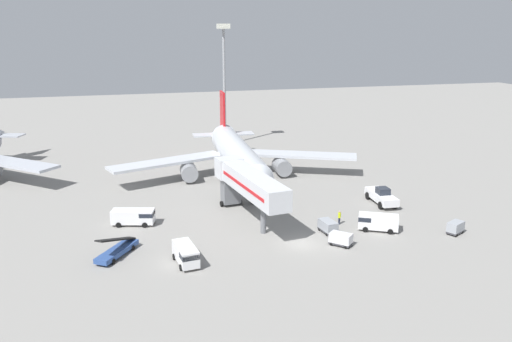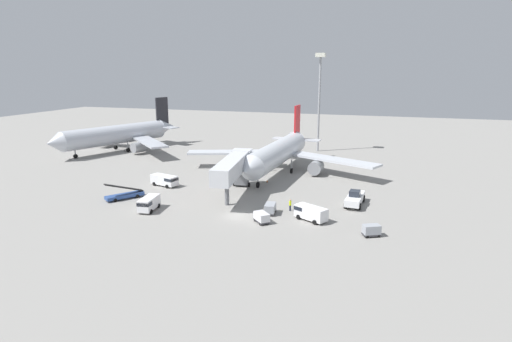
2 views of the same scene
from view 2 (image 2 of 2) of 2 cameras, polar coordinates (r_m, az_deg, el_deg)
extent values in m
plane|color=gray|center=(63.93, -2.40, -6.04)|extent=(300.00, 300.00, 0.00)
cylinder|color=silver|center=(88.04, 2.79, 2.39)|extent=(6.19, 28.94, 4.79)
cone|color=silver|center=(73.25, -1.08, 0.12)|extent=(4.86, 3.63, 4.70)
cone|color=silver|center=(104.06, 5.68, 4.27)|extent=(4.81, 5.51, 4.55)
cube|color=red|center=(102.17, 5.54, 6.61)|extent=(0.56, 4.17, 7.67)
cube|color=silver|center=(101.69, 7.00, 4.16)|extent=(5.89, 3.30, 0.24)
cube|color=silver|center=(103.17, 3.89, 4.36)|extent=(5.89, 3.30, 0.24)
cube|color=silver|center=(88.38, 10.35, 1.51)|extent=(19.61, 12.03, 0.44)
cube|color=silver|center=(94.87, -3.17, 2.53)|extent=(19.95, 10.40, 0.44)
cylinder|color=gray|center=(88.29, 8.03, 0.49)|extent=(2.90, 3.68, 2.73)
cylinder|color=gray|center=(92.91, -1.55, 1.27)|extent=(2.90, 3.68, 2.73)
cylinder|color=gray|center=(78.29, 0.25, -1.00)|extent=(0.28, 0.28, 2.43)
cylinder|color=black|center=(78.60, 0.25, -1.86)|extent=(0.40, 1.12, 1.10)
cylinder|color=gray|center=(89.42, 4.79, 0.80)|extent=(0.28, 0.28, 2.43)
cylinder|color=black|center=(89.70, 4.78, 0.04)|extent=(0.40, 1.12, 1.10)
cylinder|color=gray|center=(91.04, 1.45, 1.07)|extent=(0.28, 0.28, 2.43)
cylinder|color=black|center=(91.31, 1.45, 0.32)|extent=(0.40, 1.12, 1.10)
cube|color=silver|center=(70.67, -3.34, 0.48)|extent=(5.22, 16.61, 2.70)
cube|color=red|center=(71.03, -4.53, 0.52)|extent=(1.93, 13.61, 0.44)
cube|color=silver|center=(79.04, -1.89, 1.89)|extent=(3.80, 3.25, 2.84)
cube|color=#232833|center=(80.24, -1.70, 2.25)|extent=(3.30, 0.69, 0.90)
cube|color=slate|center=(79.18, -1.96, -0.47)|extent=(2.77, 2.13, 3.72)
cylinder|color=black|center=(79.95, -2.95, -1.72)|extent=(0.41, 0.83, 0.80)
cylinder|color=black|center=(79.38, -0.94, -1.82)|extent=(0.41, 0.83, 0.80)
cylinder|color=slate|center=(68.47, -3.92, -2.92)|extent=(0.70, 0.70, 4.12)
cube|color=white|center=(70.42, 13.11, -3.61)|extent=(2.73, 7.09, 1.06)
cube|color=#232833|center=(69.81, 13.11, -2.92)|extent=(1.72, 1.90, 0.90)
cylinder|color=black|center=(68.30, 13.71, -4.65)|extent=(0.47, 1.12, 1.10)
cylinder|color=black|center=(68.59, 11.90, -4.47)|extent=(0.47, 1.12, 1.10)
cylinder|color=black|center=(72.59, 14.21, -3.59)|extent=(0.47, 1.12, 1.10)
cylinder|color=black|center=(72.86, 12.50, -3.43)|extent=(0.47, 1.12, 1.10)
cube|color=#2D4C8E|center=(75.25, -17.19, -3.16)|extent=(5.02, 6.19, 0.55)
cube|color=black|center=(74.87, -17.27, -2.13)|extent=(4.43, 5.80, 2.23)
cylinder|color=black|center=(74.01, -18.35, -3.75)|extent=(0.52, 0.62, 0.60)
cylinder|color=black|center=(75.46, -18.75, -3.45)|extent=(0.52, 0.62, 0.60)
cylinder|color=black|center=(75.25, -15.60, -3.27)|extent=(0.52, 0.62, 0.60)
cylinder|color=black|center=(76.67, -16.05, -2.99)|extent=(0.52, 0.62, 0.60)
cube|color=white|center=(62.25, 7.37, -5.54)|extent=(5.23, 4.05, 1.79)
cube|color=#1E232D|center=(63.12, 6.21, -4.86)|extent=(2.32, 2.47, 0.57)
cylinder|color=black|center=(62.77, 5.73, -6.15)|extent=(0.76, 0.63, 0.68)
cylinder|color=black|center=(64.11, 6.82, -5.75)|extent=(0.76, 0.63, 0.68)
cylinder|color=black|center=(60.96, 7.91, -6.82)|extent=(0.76, 0.63, 0.68)
cylinder|color=black|center=(62.33, 8.98, -6.40)|extent=(0.76, 0.63, 0.68)
cube|color=white|center=(68.05, -14.15, -4.18)|extent=(2.46, 4.87, 1.80)
cube|color=#1E232D|center=(66.56, -14.73, -4.25)|extent=(2.07, 1.73, 0.58)
cylinder|color=black|center=(66.70, -13.92, -5.29)|extent=(0.42, 0.72, 0.68)
cylinder|color=black|center=(67.44, -15.31, -5.17)|extent=(0.42, 0.72, 0.68)
cylinder|color=black|center=(69.20, -12.95, -4.55)|extent=(0.42, 0.72, 0.68)
cylinder|color=black|center=(69.91, -14.30, -4.44)|extent=(0.42, 0.72, 0.68)
cube|color=white|center=(81.53, -12.20, -1.16)|extent=(5.76, 3.38, 1.74)
cube|color=#1E232D|center=(80.16, -11.29, -1.09)|extent=(2.22, 2.42, 0.56)
cylinder|color=black|center=(81.24, -10.86, -1.75)|extent=(0.75, 0.53, 0.68)
cylinder|color=black|center=(79.93, -11.81, -2.04)|extent=(0.75, 0.53, 0.68)
cylinder|color=black|center=(83.55, -12.52, -1.40)|extent=(0.75, 0.53, 0.68)
cylinder|color=black|center=(82.28, -13.47, -1.68)|extent=(0.75, 0.53, 0.68)
cube|color=#38383D|center=(61.12, 0.77, -6.68)|extent=(2.80, 2.83, 0.22)
cube|color=silver|center=(60.89, 0.77, -6.10)|extent=(2.80, 2.83, 1.09)
cylinder|color=black|center=(61.62, -0.16, -6.62)|extent=(0.33, 0.34, 0.36)
cylinder|color=black|center=(62.18, 0.96, -6.43)|extent=(0.33, 0.34, 0.36)
cylinder|color=black|center=(60.13, 0.57, -7.14)|extent=(0.33, 0.34, 0.36)
cylinder|color=black|center=(60.70, 1.71, -6.94)|extent=(0.33, 0.34, 0.36)
cube|color=#38383D|center=(64.80, 1.91, -5.49)|extent=(1.81, 2.85, 0.22)
cube|color=#999EA5|center=(64.58, 1.92, -4.92)|extent=(1.81, 2.85, 1.16)
cylinder|color=black|center=(63.86, 2.39, -5.89)|extent=(0.16, 0.37, 0.36)
cylinder|color=black|center=(64.06, 1.18, -5.82)|extent=(0.16, 0.37, 0.36)
cylinder|color=black|center=(65.62, 2.63, -5.36)|extent=(0.16, 0.37, 0.36)
cylinder|color=black|center=(65.81, 1.45, -5.29)|extent=(0.16, 0.37, 0.36)
cube|color=#38383D|center=(58.37, 15.18, -8.18)|extent=(2.55, 2.17, 0.22)
cube|color=#999EA5|center=(58.12, 15.23, -7.54)|extent=(2.55, 2.17, 1.16)
cylinder|color=black|center=(59.23, 15.62, -8.00)|extent=(0.37, 0.27, 0.36)
cylinder|color=black|center=(58.22, 16.12, -8.41)|extent=(0.37, 0.27, 0.36)
cylinder|color=black|center=(58.61, 14.24, -8.14)|extent=(0.37, 0.27, 0.36)
cylinder|color=black|center=(57.59, 14.72, -8.56)|extent=(0.37, 0.27, 0.36)
cylinder|color=#1E2333|center=(66.25, 4.60, -4.96)|extent=(0.33, 0.33, 0.88)
cylinder|color=#D8EA19|center=(66.00, 4.61, -4.31)|extent=(0.44, 0.44, 0.70)
sphere|color=tan|center=(65.85, 4.62, -3.91)|extent=(0.24, 0.24, 0.24)
cube|color=black|center=(82.40, 1.51, -1.52)|extent=(0.31, 0.31, 0.03)
cone|color=orange|center=(82.34, 1.52, -1.36)|extent=(0.26, 0.26, 0.45)
cylinder|color=#B7BCC6|center=(118.39, -18.38, 4.63)|extent=(15.05, 29.12, 4.97)
cone|color=#B7BCC6|center=(110.47, -25.47, 3.41)|extent=(5.79, 4.97, 4.87)
cone|color=#B7BCC6|center=(128.47, -11.92, 5.85)|extent=(6.33, 6.72, 4.72)
cube|color=#232328|center=(127.12, -12.49, 7.83)|extent=(1.84, 4.09, 7.96)
cube|color=#B7BCC6|center=(125.07, -11.66, 5.77)|extent=(6.67, 5.00, 0.24)
cube|color=#B7BCC6|center=(129.68, -13.36, 5.96)|extent=(6.67, 5.00, 0.24)
cube|color=#B7BCC6|center=(111.35, -14.11, 3.81)|extent=(16.52, 15.74, 0.44)
cube|color=#B7BCC6|center=(129.02, -19.98, 4.69)|extent=(18.67, 4.62, 0.44)
cylinder|color=gray|center=(113.51, -15.46, 3.09)|extent=(3.67, 4.13, 2.63)
cylinder|color=gray|center=(126.05, -19.57, 3.79)|extent=(3.67, 4.13, 2.63)
cylinder|color=gray|center=(113.11, -23.10, 2.45)|extent=(0.28, 0.28, 2.47)
cylinder|color=black|center=(113.33, -23.04, 1.84)|extent=(0.72, 1.15, 1.10)
cylinder|color=gray|center=(117.41, -16.80, 3.33)|extent=(0.28, 0.28, 2.47)
cylinder|color=black|center=(117.63, -16.76, 2.74)|extent=(0.72, 1.15, 1.10)
cylinder|color=gray|center=(122.12, -18.34, 3.59)|extent=(0.28, 0.28, 2.47)
cylinder|color=black|center=(122.32, -18.30, 3.03)|extent=(0.72, 1.15, 1.10)
cylinder|color=#93969B|center=(113.48, 8.45, 8.72)|extent=(0.56, 0.56, 24.35)
cube|color=silver|center=(113.16, 8.68, 15.13)|extent=(2.40, 2.40, 1.00)
camera|label=1|loc=(41.73, -71.11, 9.47)|focal=37.06mm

